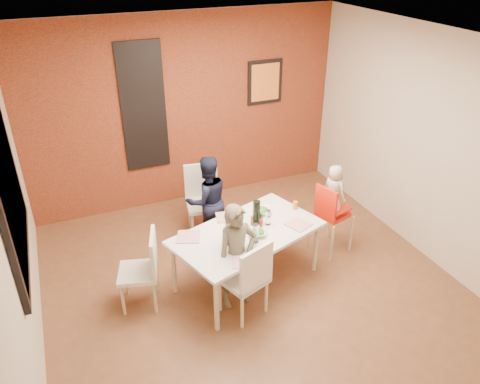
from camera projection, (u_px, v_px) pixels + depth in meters
name	position (u px, v px, depth m)	size (l,w,h in m)	color
ground	(250.00, 283.00, 5.42)	(4.50, 4.50, 0.00)	brown
ceiling	(253.00, 43.00, 4.11)	(4.50, 4.50, 0.02)	white
wall_back	(186.00, 112.00, 6.57)	(4.50, 0.02, 2.70)	beige
wall_front	(397.00, 331.00, 2.95)	(4.50, 0.02, 2.70)	beige
wall_left	(12.00, 227.00, 4.00)	(0.02, 4.50, 2.70)	beige
wall_right	(425.00, 145.00, 5.53)	(0.02, 4.50, 2.70)	beige
brick_accent_wall	(187.00, 112.00, 6.56)	(4.50, 0.02, 2.70)	maroon
picture_window_frame	(10.00, 195.00, 4.07)	(0.05, 1.70, 1.30)	black
picture_window_pane	(12.00, 195.00, 4.08)	(0.02, 1.55, 1.15)	black
glassblock_strip	(143.00, 107.00, 6.27)	(0.55, 0.03, 1.70)	silver
glassblock_surround	(143.00, 108.00, 6.27)	(0.60, 0.03, 1.76)	black
art_print_frame	(265.00, 82.00, 6.81)	(0.54, 0.03, 0.64)	black
art_print_canvas	(265.00, 82.00, 6.79)	(0.44, 0.01, 0.54)	orange
dining_table	(247.00, 236.00, 5.16)	(1.83, 1.36, 0.68)	white
chair_near	(249.00, 277.00, 4.72)	(0.54, 0.54, 0.91)	white
chair_far	(203.00, 196.00, 6.14)	(0.51, 0.51, 0.94)	silver
chair_left	(145.00, 266.00, 4.90)	(0.50, 0.50, 0.87)	silver
high_chair	(330.00, 213.00, 5.70)	(0.48, 0.48, 0.94)	red
child_near	(237.00, 257.00, 4.85)	(0.44, 0.29, 1.21)	brown
child_far	(207.00, 200.00, 5.90)	(0.58, 0.45, 1.19)	black
toddler	(334.00, 190.00, 5.57)	(0.31, 0.20, 0.63)	beige
plate_near_left	(242.00, 263.00, 4.64)	(0.20, 0.20, 0.01)	white
plate_far_mid	(226.00, 217.00, 5.38)	(0.23, 0.23, 0.01)	white
plate_near_right	(299.00, 224.00, 5.25)	(0.23, 0.23, 0.01)	white
plate_far_left	(188.00, 237.00, 5.03)	(0.24, 0.24, 0.01)	white
salad_bowl_a	(257.00, 232.00, 5.07)	(0.21, 0.21, 0.05)	white
salad_bowl_b	(262.00, 211.00, 5.46)	(0.22, 0.22, 0.05)	white
wine_bottle	(257.00, 213.00, 5.17)	(0.08, 0.08, 0.31)	black
wine_glass_a	(255.00, 233.00, 4.91)	(0.08, 0.08, 0.22)	white
wine_glass_b	(268.00, 217.00, 5.22)	(0.06, 0.06, 0.18)	white
paper_towel_roll	(231.00, 230.00, 4.88)	(0.13, 0.13, 0.30)	white
condiment_red	(261.00, 224.00, 5.14)	(0.03, 0.03, 0.13)	red
condiment_green	(262.00, 219.00, 5.22)	(0.04, 0.04, 0.15)	#2C7025
condiment_brown	(252.00, 221.00, 5.20)	(0.03, 0.03, 0.13)	brown
sippy_cup	(295.00, 205.00, 5.53)	(0.06, 0.06, 0.10)	orange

